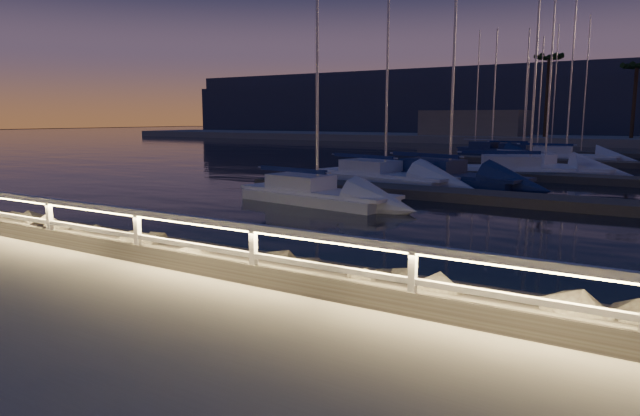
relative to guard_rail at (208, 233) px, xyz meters
The scene contains 17 objects.
ground 0.78m from the guard_rail, ahead, with size 400.00×400.00×0.00m, color gray.
harbor_water 31.27m from the guard_rail, 89.87° to the left, with size 400.00×440.00×0.60m.
guard_rail is the anchor object (origin of this frame).
riprap 1.57m from the guard_rail, 127.09° to the left, with size 40.22×2.91×1.42m.
floating_docks 32.52m from the guard_rail, 89.88° to the left, with size 22.00×36.00×0.40m.
far_shore 74.05m from the guard_rail, 90.04° to the left, with size 160.00×14.00×5.20m.
palm_left 73.04m from the guard_rail, 96.29° to the left, with size 3.00×3.00×11.20m.
palm_center 73.47m from the guard_rail, 88.38° to the left, with size 3.00×3.00×9.70m.
distant_hills 135.56m from the guard_rail, 99.37° to the left, with size 230.00×37.50×18.00m.
sailboat_b 13.23m from the guard_rail, 114.30° to the left, with size 7.47×3.19×12.35m.
sailboat_c 21.10m from the guard_rail, 107.25° to the left, with size 8.68×4.35×14.19m.
sailboat_f 21.55m from the guard_rail, 98.24° to the left, with size 8.77×4.55×14.40m.
sailboat_g 27.69m from the guard_rail, 90.92° to the left, with size 9.11×5.55×15.00m.
sailboat_i 49.06m from the guard_rail, 99.83° to the left, with size 7.18×4.08×11.88m.
sailboat_j 31.19m from the guard_rail, 90.35° to the left, with size 7.57×4.11×12.44m.
sailboat_k 42.30m from the guard_rail, 91.00° to the left, with size 8.16×3.03×13.56m.
sailboat_n 48.47m from the guard_rail, 96.44° to the left, with size 7.03×2.79×11.66m.
Camera 1 is at (7.18, -7.63, 2.89)m, focal length 32.00 mm.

